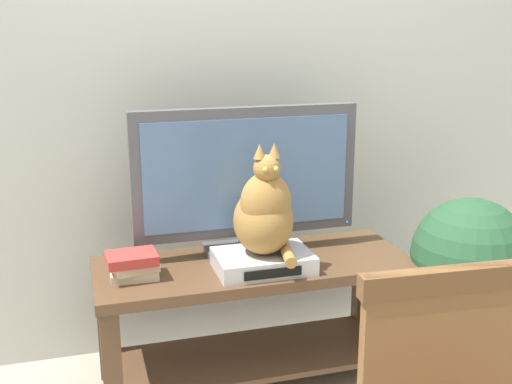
{
  "coord_description": "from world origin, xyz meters",
  "views": [
    {
      "loc": [
        -0.67,
        -1.87,
        1.51
      ],
      "look_at": [
        -0.0,
        0.43,
        0.84
      ],
      "focal_mm": 44.9,
      "sensor_mm": 36.0,
      "label": 1
    }
  ],
  "objects_px": {
    "book_stack": "(133,265)",
    "potted_plant": "(468,269)",
    "tv": "(246,178)",
    "media_box": "(263,261)",
    "cat": "(265,213)",
    "tv_stand": "(253,300)"
  },
  "relations": [
    {
      "from": "media_box",
      "to": "cat",
      "type": "bearing_deg",
      "value": -85.03
    },
    {
      "from": "tv",
      "to": "potted_plant",
      "type": "height_order",
      "value": "tv"
    },
    {
      "from": "tv_stand",
      "to": "cat",
      "type": "relative_size",
      "value": 2.88
    },
    {
      "from": "book_stack",
      "to": "potted_plant",
      "type": "bearing_deg",
      "value": -8.61
    },
    {
      "from": "tv_stand",
      "to": "book_stack",
      "type": "distance_m",
      "value": 0.53
    },
    {
      "from": "tv_stand",
      "to": "cat",
      "type": "xyz_separation_m",
      "value": [
        0.02,
        -0.11,
        0.41
      ]
    },
    {
      "from": "tv",
      "to": "book_stack",
      "type": "xyz_separation_m",
      "value": [
        -0.48,
        -0.14,
        -0.27
      ]
    },
    {
      "from": "tv",
      "to": "book_stack",
      "type": "height_order",
      "value": "tv"
    },
    {
      "from": "tv_stand",
      "to": "media_box",
      "type": "relative_size",
      "value": 3.41
    },
    {
      "from": "cat",
      "to": "book_stack",
      "type": "xyz_separation_m",
      "value": [
        -0.5,
        0.07,
        -0.19
      ]
    },
    {
      "from": "media_box",
      "to": "potted_plant",
      "type": "xyz_separation_m",
      "value": [
        0.84,
        -0.15,
        -0.07
      ]
    },
    {
      "from": "media_box",
      "to": "potted_plant",
      "type": "height_order",
      "value": "potted_plant"
    },
    {
      "from": "media_box",
      "to": "tv_stand",
      "type": "bearing_deg",
      "value": 100.54
    },
    {
      "from": "tv",
      "to": "media_box",
      "type": "distance_m",
      "value": 0.35
    },
    {
      "from": "media_box",
      "to": "cat",
      "type": "height_order",
      "value": "cat"
    },
    {
      "from": "cat",
      "to": "potted_plant",
      "type": "relative_size",
      "value": 0.56
    },
    {
      "from": "tv_stand",
      "to": "potted_plant",
      "type": "xyz_separation_m",
      "value": [
        0.86,
        -0.24,
        0.13
      ]
    },
    {
      "from": "tv",
      "to": "potted_plant",
      "type": "relative_size",
      "value": 1.18
    },
    {
      "from": "tv",
      "to": "book_stack",
      "type": "distance_m",
      "value": 0.57
    },
    {
      "from": "tv_stand",
      "to": "book_stack",
      "type": "height_order",
      "value": "book_stack"
    },
    {
      "from": "potted_plant",
      "to": "media_box",
      "type": "bearing_deg",
      "value": 170.07
    },
    {
      "from": "tv_stand",
      "to": "book_stack",
      "type": "relative_size",
      "value": 6.41
    }
  ]
}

